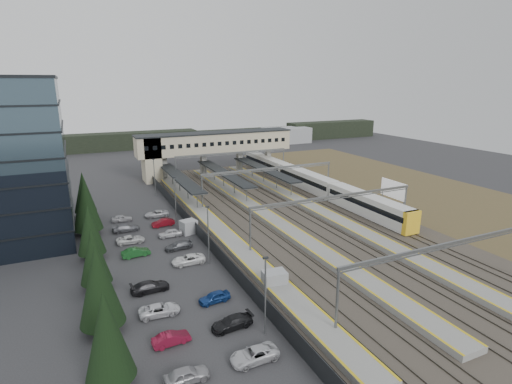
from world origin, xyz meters
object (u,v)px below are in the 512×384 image
relay_cabin_far (189,227)px  relay_cabin_near (274,280)px  train (307,181)px  billboard (393,190)px  footbridge (205,145)px

relay_cabin_far → relay_cabin_near: bearing=-79.0°
relay_cabin_far → train: 34.81m
train → billboard: billboard is taller
train → footbridge: bearing=125.3°
footbridge → billboard: (23.14, -42.23, -4.09)m
train → billboard: size_ratio=9.55×
relay_cabin_near → train: bearing=53.4°
footbridge → billboard: bearing=-61.3°
relay_cabin_near → footbridge: size_ratio=0.07×
footbridge → billboard: 48.33m
footbridge → train: 28.76m
relay_cabin_far → footbridge: footbridge is taller
relay_cabin_near → train: (27.20, 36.65, 1.01)m
relay_cabin_near → footbridge: footbridge is taller
footbridge → train: footbridge is taller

